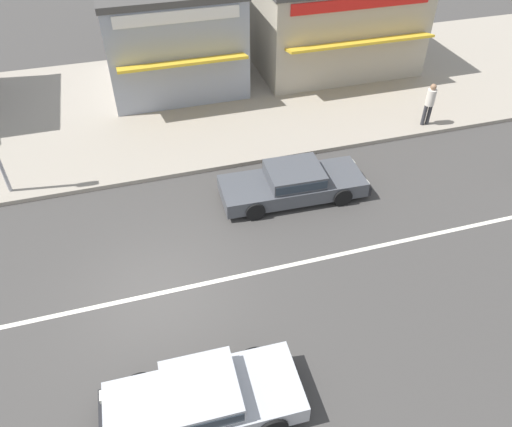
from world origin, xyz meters
TOP-DOWN VIEW (x-y plane):
  - ground_plane at (0.00, 0.00)m, footprint 160.00×160.00m
  - lane_centre_stripe at (0.00, 0.00)m, footprint 50.40×0.14m
  - kerb_strip at (0.00, 9.92)m, footprint 68.00×10.00m
  - sedan_dark_grey_2 at (4.71, 2.89)m, footprint 4.70×1.91m
  - sedan_silver_4 at (0.47, -3.51)m, footprint 4.17×1.88m
  - pedestrian_mid_kerb at (10.98, 5.47)m, footprint 0.34×0.34m
  - shopfront_corner_warung at (9.60, 11.97)m, footprint 7.03×6.37m
  - shopfront_far_kios at (2.40, 11.92)m, footprint 5.51×6.06m

SIDE VIEW (x-z plane):
  - ground_plane at x=0.00m, z-range 0.00..0.00m
  - lane_centre_stripe at x=0.00m, z-range 0.00..0.01m
  - kerb_strip at x=0.00m, z-range 0.00..0.15m
  - sedan_silver_4 at x=0.47m, z-range 0.00..1.07m
  - sedan_dark_grey_2 at x=4.71m, z-range 0.00..1.07m
  - pedestrian_mid_kerb at x=10.98m, z-range 0.29..1.95m
  - shopfront_corner_warung at x=9.60m, z-range 0.16..4.18m
  - shopfront_far_kios at x=2.40m, z-range 0.16..4.33m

